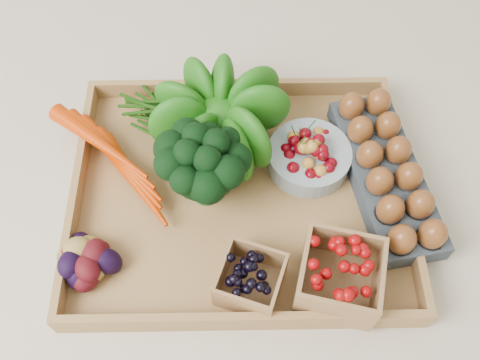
{
  "coord_description": "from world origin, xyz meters",
  "views": [
    {
      "loc": [
        -0.01,
        -0.45,
        0.79
      ],
      "look_at": [
        0.0,
        0.0,
        0.06
      ],
      "focal_mm": 40.0,
      "sensor_mm": 36.0,
      "label": 1
    }
  ],
  "objects_px": {
    "tray": "(240,196)",
    "broccoli": "(205,177)",
    "cherry_bowl": "(309,157)",
    "egg_carton": "(385,176)"
  },
  "relations": [
    {
      "from": "tray",
      "to": "cherry_bowl",
      "type": "height_order",
      "value": "cherry_bowl"
    },
    {
      "from": "tray",
      "to": "broccoli",
      "type": "bearing_deg",
      "value": -179.2
    },
    {
      "from": "broccoli",
      "to": "egg_carton",
      "type": "xyz_separation_m",
      "value": [
        0.3,
        0.02,
        -0.04
      ]
    },
    {
      "from": "tray",
      "to": "broccoli",
      "type": "xyz_separation_m",
      "value": [
        -0.06,
        -0.0,
        0.07
      ]
    },
    {
      "from": "cherry_bowl",
      "to": "tray",
      "type": "bearing_deg",
      "value": -153.37
    },
    {
      "from": "tray",
      "to": "egg_carton",
      "type": "distance_m",
      "value": 0.24
    },
    {
      "from": "cherry_bowl",
      "to": "broccoli",
      "type": "bearing_deg",
      "value": -160.97
    },
    {
      "from": "broccoli",
      "to": "egg_carton",
      "type": "bearing_deg",
      "value": 4.16
    },
    {
      "from": "broccoli",
      "to": "tray",
      "type": "bearing_deg",
      "value": 0.8
    },
    {
      "from": "broccoli",
      "to": "cherry_bowl",
      "type": "height_order",
      "value": "broccoli"
    }
  ]
}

